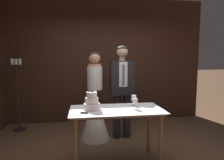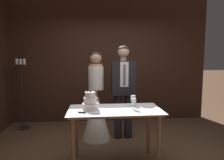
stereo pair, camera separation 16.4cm
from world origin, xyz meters
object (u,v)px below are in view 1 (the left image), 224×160
Objects in this scene: groom at (122,86)px; wine_glass_near at (134,98)px; candle_stand at (18,95)px; tiered_cake at (92,102)px; cake_knife at (90,113)px; wine_glass_middle at (135,102)px; bride at (95,107)px; cake_table at (117,117)px.

wine_glass_near is at bearing -86.80° from groom.
tiered_cake is at bearing -46.83° from candle_stand.
cake_knife is 0.67m from wine_glass_middle.
bride is at bearing 126.80° from wine_glass_near.
wine_glass_near is (0.65, 0.14, 0.01)m from tiered_cake.
groom reaches higher than wine_glass_middle.
candle_stand is (-2.13, 1.44, -0.16)m from wine_glass_near.
wine_glass_middle is at bearing -99.32° from wine_glass_near.
candle_stand reaches higher than cake_knife.
cake_table is 2.44m from candle_stand.
cake_table is at bearing -150.39° from wine_glass_near.
tiered_cake is at bearing -124.55° from groom.
cake_table is 0.44m from cake_knife.
wine_glass_near is at bearing -53.20° from bride.
cake_knife is at bearing -120.63° from groom.
candle_stand is (-2.10, 1.65, -0.15)m from wine_glass_middle.
cake_knife is at bearing -155.10° from cake_table.
groom reaches higher than cake_table.
candle_stand reaches higher than tiered_cake.
cake_knife is (-0.04, -0.21, -0.10)m from tiered_cake.
bride is (-0.55, 0.74, -0.31)m from wine_glass_near.
bride is (-0.52, 0.95, -0.30)m from wine_glass_middle.
bride is at bearing 97.45° from cake_knife.
tiered_cake reaches higher than cake_knife.
cake_table is 8.40× the size of wine_glass_middle.
wine_glass_near reaches higher than cake_knife.
cake_table is 8.17× the size of wine_glass_near.
cake_table is 0.87× the size of candle_stand.
tiered_cake is 0.94m from bride.
wine_glass_near is at bearing 12.50° from tiered_cake.
wine_glass_near reaches higher than wine_glass_middle.
wine_glass_near is at bearing 41.39° from cake_knife.
wine_glass_middle reaches higher than cake_table.
cake_table is at bearing 171.03° from wine_glass_middle.
tiered_cake is at bearing -167.50° from wine_glass_near.
wine_glass_near is at bearing 80.68° from wine_glass_middle.
tiered_cake reaches higher than wine_glass_near.
groom is at bearing -0.06° from bride.
candle_stand is at bearing 156.21° from bride.
tiered_cake reaches higher than cake_table.
candle_stand is at bearing 138.82° from cake_table.
tiered_cake is 0.67m from wine_glass_near.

